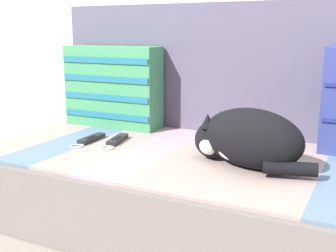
# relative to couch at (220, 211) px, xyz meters

# --- Properties ---
(couch) EXTENTS (1.78, 0.87, 0.42)m
(couch) POSITION_rel_couch_xyz_m (0.00, 0.00, 0.00)
(couch) COLOR gray
(couch) RESTS_ON ground_plane
(sofa_backrest) EXTENTS (1.74, 0.14, 0.53)m
(sofa_backrest) POSITION_rel_couch_xyz_m (0.00, 0.37, 0.48)
(sofa_backrest) COLOR #514C60
(sofa_backrest) RESTS_ON couch
(throw_pillow_striped) EXTENTS (0.44, 0.14, 0.35)m
(throw_pillow_striped) POSITION_rel_couch_xyz_m (-0.59, 0.22, 0.39)
(throw_pillow_striped) COLOR #3D8956
(throw_pillow_striped) RESTS_ON couch
(sleeping_cat) EXTENTS (0.41, 0.25, 0.19)m
(sleeping_cat) POSITION_rel_couch_xyz_m (0.10, -0.09, 0.30)
(sleeping_cat) COLOR black
(sleeping_cat) RESTS_ON couch
(game_remote_near) EXTENTS (0.08, 0.20, 0.02)m
(game_remote_near) POSITION_rel_couch_xyz_m (-0.42, -0.03, 0.22)
(game_remote_near) COLOR black
(game_remote_near) RESTS_ON couch
(game_remote_far) EXTENTS (0.05, 0.19, 0.02)m
(game_remote_far) POSITION_rel_couch_xyz_m (-0.52, -0.06, 0.22)
(game_remote_far) COLOR black
(game_remote_far) RESTS_ON couch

